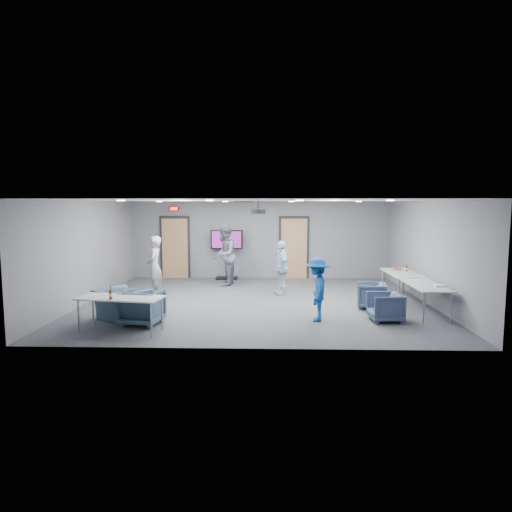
{
  "coord_description": "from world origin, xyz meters",
  "views": [
    {
      "loc": [
        0.34,
        -12.0,
        2.6
      ],
      "look_at": [
        -0.02,
        0.32,
        1.2
      ],
      "focal_mm": 32.0,
      "sensor_mm": 36.0,
      "label": 1
    }
  ],
  "objects_px": {
    "person_c": "(281,268)",
    "chair_right_c": "(385,307)",
    "person_a": "(155,266)",
    "bottle_front": "(111,294)",
    "projector": "(258,211)",
    "chair_front_a": "(142,307)",
    "bottle_right": "(407,269)",
    "chair_front_b": "(122,305)",
    "chair_right_b": "(371,296)",
    "table_front_left": "(120,299)",
    "table_right_a": "(402,274)",
    "tv_stand": "(227,251)",
    "person_d": "(317,289)",
    "person_b": "(224,255)",
    "table_right_b": "(425,287)"
  },
  "relations": [
    {
      "from": "table_front_left",
      "to": "bottle_right",
      "type": "height_order",
      "value": "bottle_right"
    },
    {
      "from": "chair_front_b",
      "to": "person_b",
      "type": "bearing_deg",
      "value": -77.22
    },
    {
      "from": "chair_front_b",
      "to": "bottle_front",
      "type": "relative_size",
      "value": 4.04
    },
    {
      "from": "table_front_left",
      "to": "bottle_right",
      "type": "distance_m",
      "value": 7.83
    },
    {
      "from": "person_a",
      "to": "chair_right_b",
      "type": "xyz_separation_m",
      "value": [
        5.81,
        -1.33,
        -0.53
      ]
    },
    {
      "from": "chair_front_a",
      "to": "bottle_front",
      "type": "relative_size",
      "value": 3.17
    },
    {
      "from": "tv_stand",
      "to": "person_a",
      "type": "bearing_deg",
      "value": -119.8
    },
    {
      "from": "person_a",
      "to": "bottle_right",
      "type": "xyz_separation_m",
      "value": [
        7.09,
        0.08,
        -0.04
      ]
    },
    {
      "from": "chair_right_b",
      "to": "chair_front_b",
      "type": "xyz_separation_m",
      "value": [
        -5.88,
        -1.35,
        0.03
      ]
    },
    {
      "from": "person_a",
      "to": "person_d",
      "type": "height_order",
      "value": "person_a"
    },
    {
      "from": "tv_stand",
      "to": "projector",
      "type": "relative_size",
      "value": 4.26
    },
    {
      "from": "table_front_left",
      "to": "bottle_front",
      "type": "distance_m",
      "value": 0.29
    },
    {
      "from": "chair_right_c",
      "to": "projector",
      "type": "relative_size",
      "value": 1.75
    },
    {
      "from": "table_right_a",
      "to": "bottle_right",
      "type": "bearing_deg",
      "value": -39.98
    },
    {
      "from": "person_b",
      "to": "person_c",
      "type": "height_order",
      "value": "person_b"
    },
    {
      "from": "chair_right_c",
      "to": "bottle_right",
      "type": "height_order",
      "value": "bottle_right"
    },
    {
      "from": "person_d",
      "to": "projector",
      "type": "height_order",
      "value": "projector"
    },
    {
      "from": "table_right_a",
      "to": "table_right_b",
      "type": "xyz_separation_m",
      "value": [
        0.0,
        -1.9,
        -0.0
      ]
    },
    {
      "from": "table_right_a",
      "to": "table_right_b",
      "type": "height_order",
      "value": "same"
    },
    {
      "from": "chair_front_a",
      "to": "table_front_left",
      "type": "height_order",
      "value": "chair_front_a"
    },
    {
      "from": "person_a",
      "to": "bottle_front",
      "type": "distance_m",
      "value": 3.9
    },
    {
      "from": "person_a",
      "to": "table_right_b",
      "type": "bearing_deg",
      "value": 68.69
    },
    {
      "from": "person_c",
      "to": "chair_front_a",
      "type": "xyz_separation_m",
      "value": [
        -3.1,
        -3.45,
        -0.4
      ]
    },
    {
      "from": "person_b",
      "to": "chair_right_b",
      "type": "height_order",
      "value": "person_b"
    },
    {
      "from": "chair_front_b",
      "to": "bottle_right",
      "type": "bearing_deg",
      "value": -123.51
    },
    {
      "from": "chair_right_b",
      "to": "person_b",
      "type": "bearing_deg",
      "value": -118.2
    },
    {
      "from": "chair_front_b",
      "to": "bottle_front",
      "type": "height_order",
      "value": "bottle_front"
    },
    {
      "from": "person_b",
      "to": "tv_stand",
      "type": "xyz_separation_m",
      "value": [
        -0.04,
        1.26,
        -0.01
      ]
    },
    {
      "from": "chair_front_b",
      "to": "chair_front_a",
      "type": "bearing_deg",
      "value": -179.56
    },
    {
      "from": "projector",
      "to": "tv_stand",
      "type": "bearing_deg",
      "value": 136.38
    },
    {
      "from": "table_right_a",
      "to": "table_right_b",
      "type": "distance_m",
      "value": 1.9
    },
    {
      "from": "table_right_b",
      "to": "bottle_right",
      "type": "xyz_separation_m",
      "value": [
        0.18,
        2.12,
        0.13
      ]
    },
    {
      "from": "chair_front_a",
      "to": "person_d",
      "type": "bearing_deg",
      "value": -164.75
    },
    {
      "from": "person_a",
      "to": "bottle_front",
      "type": "height_order",
      "value": "person_a"
    },
    {
      "from": "person_c",
      "to": "chair_front_a",
      "type": "distance_m",
      "value": 4.66
    },
    {
      "from": "chair_right_b",
      "to": "table_right_b",
      "type": "xyz_separation_m",
      "value": [
        1.1,
        -0.71,
        0.36
      ]
    },
    {
      "from": "person_b",
      "to": "chair_front_a",
      "type": "height_order",
      "value": "person_b"
    },
    {
      "from": "person_c",
      "to": "person_d",
      "type": "distance_m",
      "value": 3.1
    },
    {
      "from": "projector",
      "to": "person_a",
      "type": "bearing_deg",
      "value": -151.25
    },
    {
      "from": "chair_right_b",
      "to": "bottle_front",
      "type": "xyz_separation_m",
      "value": [
        -5.7,
        -2.57,
        0.51
      ]
    },
    {
      "from": "bottle_front",
      "to": "person_c",
      "type": "bearing_deg",
      "value": 50.82
    },
    {
      "from": "chair_right_b",
      "to": "chair_front_b",
      "type": "relative_size",
      "value": 0.66
    },
    {
      "from": "person_c",
      "to": "table_front_left",
      "type": "height_order",
      "value": "person_c"
    },
    {
      "from": "person_a",
      "to": "bottle_right",
      "type": "distance_m",
      "value": 7.09
    },
    {
      "from": "chair_front_a",
      "to": "projector",
      "type": "height_order",
      "value": "projector"
    },
    {
      "from": "table_right_a",
      "to": "tv_stand",
      "type": "height_order",
      "value": "tv_stand"
    },
    {
      "from": "person_b",
      "to": "projector",
      "type": "bearing_deg",
      "value": 41.15
    },
    {
      "from": "person_c",
      "to": "chair_right_c",
      "type": "distance_m",
      "value": 3.78
    },
    {
      "from": "person_a",
      "to": "chair_front_a",
      "type": "relative_size",
      "value": 2.04
    },
    {
      "from": "projector",
      "to": "chair_front_a",
      "type": "bearing_deg",
      "value": -102.34
    }
  ]
}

